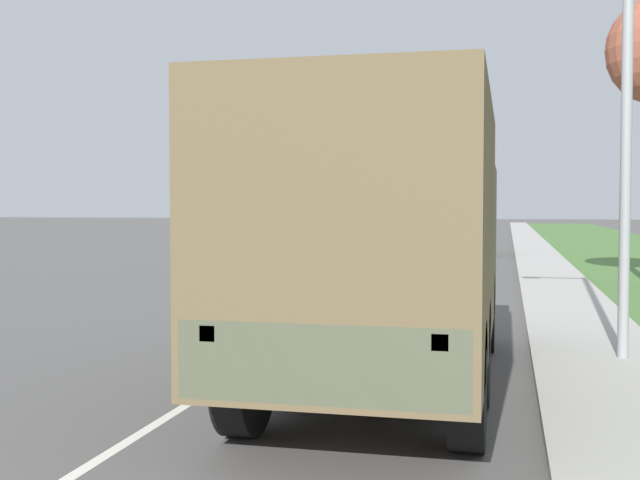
{
  "coord_description": "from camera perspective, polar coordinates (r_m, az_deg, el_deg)",
  "views": [
    {
      "loc": [
        3.27,
        4.11,
        2.1
      ],
      "look_at": [
        0.78,
        14.74,
        1.63
      ],
      "focal_mm": 45.0,
      "sensor_mm": 36.0,
      "label": 1
    }
  ],
  "objects": [
    {
      "name": "lamp_post",
      "position": [
        11.28,
        19.98,
        13.78
      ],
      "size": [
        1.69,
        0.24,
        7.1
      ],
      "color": "gray",
      "rests_on": "sidewalk_right"
    },
    {
      "name": "sidewalk_right",
      "position": [
        35.97,
        15.1,
        -0.86
      ],
      "size": [
        1.8,
        120.0,
        0.12
      ],
      "color": "#ADAAA3",
      "rests_on": "ground"
    },
    {
      "name": "lane_centre_stripe",
      "position": [
        36.1,
        7.94,
        -0.88
      ],
      "size": [
        0.12,
        120.0,
        0.0
      ],
      "color": "silver",
      "rests_on": "ground"
    },
    {
      "name": "ground_plane",
      "position": [
        36.1,
        7.94,
        -0.88
      ],
      "size": [
        180.0,
        180.0,
        0.0
      ],
      "primitive_type": "plane",
      "color": "#565451"
    },
    {
      "name": "car_nearest_ahead",
      "position": [
        23.57,
        0.45,
        -0.95
      ],
      "size": [
        1.85,
        4.22,
        1.54
      ],
      "color": "maroon",
      "rests_on": "ground"
    },
    {
      "name": "car_second_ahead",
      "position": [
        34.39,
        10.09,
        0.15
      ],
      "size": [
        1.76,
        4.2,
        1.63
      ],
      "color": "#336B3D",
      "rests_on": "ground"
    },
    {
      "name": "military_truck",
      "position": [
        9.13,
        4.87,
        0.24
      ],
      "size": [
        2.31,
        7.19,
        3.17
      ],
      "color": "#474C38",
      "rests_on": "ground"
    }
  ]
}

